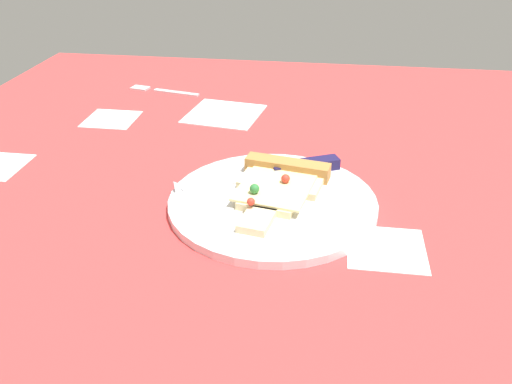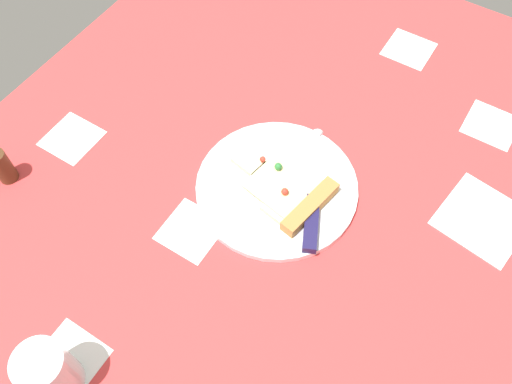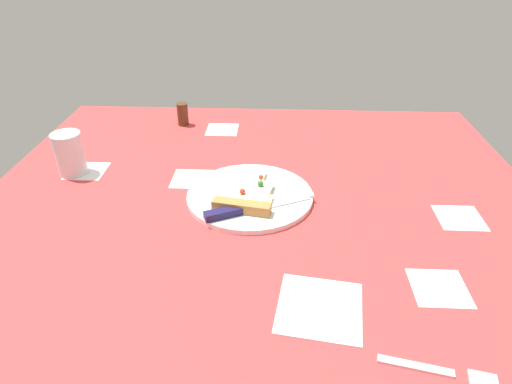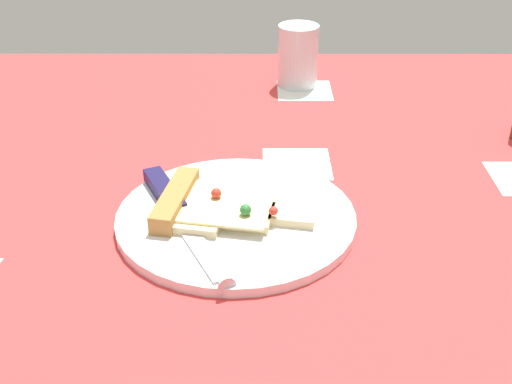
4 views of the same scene
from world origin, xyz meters
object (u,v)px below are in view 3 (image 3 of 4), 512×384
pizza_slice (247,197)px  pepper_shaker (183,114)px  knife (250,208)px  napkin (320,307)px  plate (250,196)px  fork (444,371)px  drinking_glass (70,154)px

pizza_slice → pepper_shaker: 48.17cm
knife → napkin: knife is taller
pepper_shaker → napkin: 80.23cm
plate → fork: 51.17cm
pepper_shaker → napkin: (72.06, 35.13, -3.10)cm
knife → fork: knife is taller
knife → drinking_glass: 46.29cm
napkin → plate: bearing=-158.0°
plate → pepper_shaker: bearing=-151.0°
pepper_shaker → fork: size_ratio=0.43×
drinking_glass → pepper_shaker: (-31.16, 20.63, -1.86)cm
pizza_slice → fork: (40.03, 28.84, -1.54)cm
plate → drinking_glass: drinking_glass is taller
pizza_slice → knife: 4.16cm
pizza_slice → napkin: 32.09cm
drinking_glass → pepper_shaker: drinking_glass is taller
plate → knife: (6.61, 0.42, 1.18)cm
knife → pepper_shaker: 52.20cm
knife → napkin: size_ratio=1.74×
napkin → pizza_slice: bearing=-155.6°
knife → fork: bearing=12.8°
plate → napkin: size_ratio=2.11×
pizza_slice → pepper_shaker: size_ratio=2.81×
drinking_glass → napkin: bearing=53.7°
plate → knife: 6.73cm
pepper_shaker → napkin: bearing=26.0°
pizza_slice → fork: size_ratio=1.21×
pepper_shaker → napkin: size_ratio=0.51×
knife → fork: size_ratio=1.47×
drinking_glass → knife: bearing=70.0°
knife → napkin: bearing=1.2°
pizza_slice → fork: pizza_slice is taller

